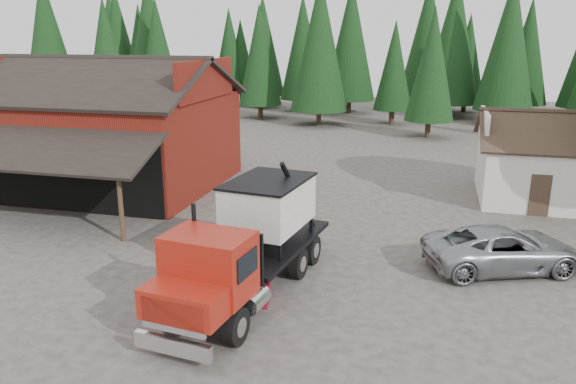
# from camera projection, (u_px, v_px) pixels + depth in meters

# --- Properties ---
(ground) EXTENTS (120.00, 120.00, 0.00)m
(ground) POSITION_uv_depth(u_px,v_px,m) (234.00, 275.00, 19.90)
(ground) COLOR #403B32
(ground) RESTS_ON ground
(red_barn) EXTENTS (12.80, 13.63, 7.18)m
(red_barn) POSITION_uv_depth(u_px,v_px,m) (107.00, 138.00, 31.08)
(red_barn) COLOR maroon
(red_barn) RESTS_ON ground
(farmhouse) EXTENTS (8.60, 6.42, 4.65)m
(farmhouse) POSITION_uv_depth(u_px,v_px,m) (564.00, 169.00, 28.35)
(farmhouse) COLOR silver
(farmhouse) RESTS_ON ground
(conifer_backdrop) EXTENTS (76.00, 16.00, 16.00)m
(conifer_backdrop) POSITION_uv_depth(u_px,v_px,m) (371.00, 115.00, 58.98)
(conifer_backdrop) COLOR black
(conifer_backdrop) RESTS_ON ground
(near_pine_a) EXTENTS (4.40, 4.40, 11.40)m
(near_pine_a) POSITION_uv_depth(u_px,v_px,m) (107.00, 56.00, 49.61)
(near_pine_a) COLOR #382619
(near_pine_a) RESTS_ON ground
(near_pine_b) EXTENTS (3.96, 3.96, 10.40)m
(near_pine_b) POSITION_uv_depth(u_px,v_px,m) (432.00, 65.00, 44.74)
(near_pine_b) COLOR #382619
(near_pine_b) RESTS_ON ground
(near_pine_d) EXTENTS (5.28, 5.28, 13.40)m
(near_pine_d) POSITION_uv_depth(u_px,v_px,m) (320.00, 44.00, 50.50)
(near_pine_d) COLOR #382619
(near_pine_d) RESTS_ON ground
(feed_truck) EXTENTS (3.54, 9.22, 4.06)m
(feed_truck) POSITION_uv_depth(u_px,v_px,m) (249.00, 239.00, 18.01)
(feed_truck) COLOR black
(feed_truck) RESTS_ON ground
(silver_car) EXTENTS (6.21, 4.50, 1.57)m
(silver_car) POSITION_uv_depth(u_px,v_px,m) (503.00, 249.00, 20.21)
(silver_car) COLOR #9A9CA2
(silver_car) RESTS_ON ground
(equip_box) EXTENTS (0.88, 1.20, 0.60)m
(equip_box) POSITION_uv_depth(u_px,v_px,m) (258.00, 293.00, 17.89)
(equip_box) COLOR maroon
(equip_box) RESTS_ON ground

